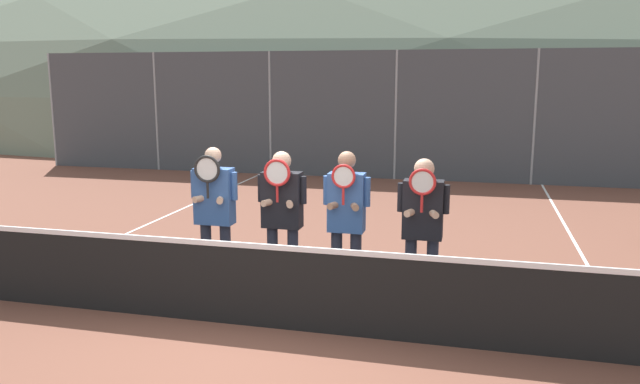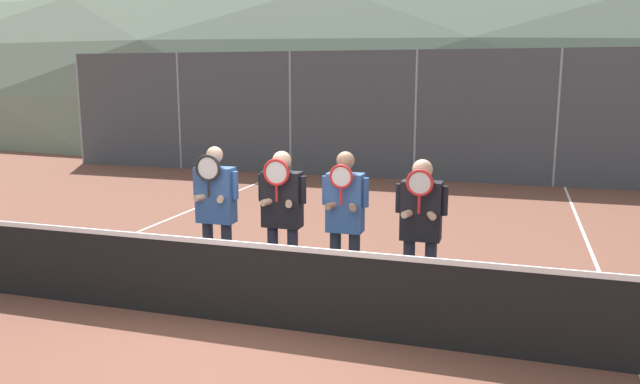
# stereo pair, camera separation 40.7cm
# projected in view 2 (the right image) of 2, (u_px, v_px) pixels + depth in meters

# --- Properties ---
(ground_plane) EXTENTS (120.00, 120.00, 0.00)m
(ground_plane) POSITION_uv_depth(u_px,v_px,m) (264.00, 326.00, 6.57)
(ground_plane) COLOR brown
(hill_distant) EXTENTS (141.17, 78.43, 27.45)m
(hill_distant) POSITION_uv_depth(u_px,v_px,m) (488.00, 107.00, 53.56)
(hill_distant) COLOR slate
(hill_distant) RESTS_ON ground_plane
(clubhouse_building) EXTENTS (14.60, 5.50, 4.01)m
(clubhouse_building) POSITION_uv_depth(u_px,v_px,m) (434.00, 91.00, 23.77)
(clubhouse_building) COLOR beige
(clubhouse_building) RESTS_ON ground_plane
(fence_back) EXTENTS (20.08, 0.06, 3.24)m
(fence_back) POSITION_uv_depth(u_px,v_px,m) (415.00, 116.00, 15.59)
(fence_back) COLOR gray
(fence_back) RESTS_ON ground_plane
(tennis_net) EXTENTS (9.69, 0.09, 1.01)m
(tennis_net) POSITION_uv_depth(u_px,v_px,m) (263.00, 284.00, 6.48)
(tennis_net) COLOR gray
(tennis_net) RESTS_ON ground_plane
(court_line_left_sideline) EXTENTS (0.05, 16.00, 0.01)m
(court_line_left_sideline) POSITION_uv_depth(u_px,v_px,m) (134.00, 233.00, 10.44)
(court_line_left_sideline) COLOR white
(court_line_left_sideline) RESTS_ON ground_plane
(court_line_right_sideline) EXTENTS (0.05, 16.00, 0.01)m
(court_line_right_sideline) POSITION_uv_depth(u_px,v_px,m) (600.00, 273.00, 8.32)
(court_line_right_sideline) COLOR white
(court_line_right_sideline) RESTS_ON ground_plane
(player_leftmost) EXTENTS (0.59, 0.34, 1.78)m
(player_leftmost) POSITION_uv_depth(u_px,v_px,m) (216.00, 206.00, 7.52)
(player_leftmost) COLOR #232838
(player_leftmost) RESTS_ON ground_plane
(player_center_left) EXTENTS (0.60, 0.34, 1.74)m
(player_center_left) POSITION_uv_depth(u_px,v_px,m) (282.00, 209.00, 7.36)
(player_center_left) COLOR #232838
(player_center_left) RESTS_ON ground_plane
(player_center_right) EXTENTS (0.54, 0.34, 1.77)m
(player_center_right) POSITION_uv_depth(u_px,v_px,m) (345.00, 216.00, 7.08)
(player_center_right) COLOR #232838
(player_center_right) RESTS_ON ground_plane
(player_rightmost) EXTENTS (0.57, 0.34, 1.72)m
(player_rightmost) POSITION_uv_depth(u_px,v_px,m) (421.00, 222.00, 6.82)
(player_rightmost) COLOR #232838
(player_rightmost) RESTS_ON ground_plane
(car_far_left) EXTENTS (4.49, 1.96, 1.87)m
(car_far_left) POSITION_uv_depth(u_px,v_px,m) (243.00, 128.00, 20.39)
(car_far_left) COLOR slate
(car_far_left) RESTS_ON ground_plane
(car_left_of_center) EXTENTS (4.54, 2.10, 1.77)m
(car_left_of_center) POSITION_uv_depth(u_px,v_px,m) (390.00, 133.00, 18.75)
(car_left_of_center) COLOR #B2B7BC
(car_left_of_center) RESTS_ON ground_plane
(car_center) EXTENTS (4.10, 1.91, 1.88)m
(car_center) POSITION_uv_depth(u_px,v_px,m) (558.00, 136.00, 17.57)
(car_center) COLOR navy
(car_center) RESTS_ON ground_plane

